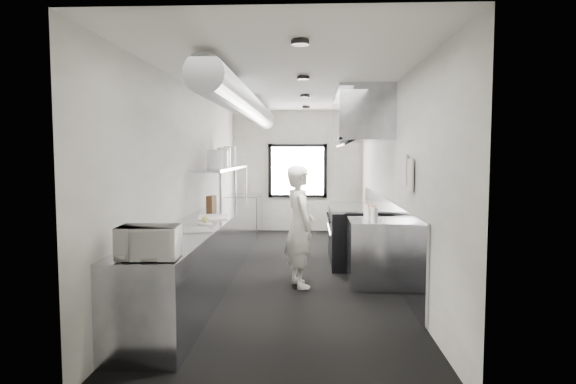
# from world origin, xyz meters

# --- Properties ---
(floor) EXTENTS (3.00, 8.00, 0.01)m
(floor) POSITION_xyz_m (0.00, 0.00, 0.00)
(floor) COLOR black
(floor) RESTS_ON ground
(ceiling) EXTENTS (3.00, 8.00, 0.01)m
(ceiling) POSITION_xyz_m (0.00, 0.00, 2.80)
(ceiling) COLOR silver
(ceiling) RESTS_ON wall_back
(wall_back) EXTENTS (3.00, 0.02, 2.80)m
(wall_back) POSITION_xyz_m (0.00, 4.00, 1.40)
(wall_back) COLOR silver
(wall_back) RESTS_ON floor
(wall_front) EXTENTS (3.00, 0.02, 2.80)m
(wall_front) POSITION_xyz_m (0.00, -4.00, 1.40)
(wall_front) COLOR silver
(wall_front) RESTS_ON floor
(wall_left) EXTENTS (0.02, 8.00, 2.80)m
(wall_left) POSITION_xyz_m (-1.50, 0.00, 1.40)
(wall_left) COLOR silver
(wall_left) RESTS_ON floor
(wall_right) EXTENTS (0.02, 8.00, 2.80)m
(wall_right) POSITION_xyz_m (1.50, 0.00, 1.40)
(wall_right) COLOR silver
(wall_right) RESTS_ON floor
(wall_cladding) EXTENTS (0.03, 5.50, 1.10)m
(wall_cladding) POSITION_xyz_m (1.48, 0.30, 0.55)
(wall_cladding) COLOR #9396A0
(wall_cladding) RESTS_ON wall_right
(hvac_duct) EXTENTS (0.40, 6.40, 0.40)m
(hvac_duct) POSITION_xyz_m (-0.70, 0.40, 2.55)
(hvac_duct) COLOR gray
(hvac_duct) RESTS_ON ceiling
(service_window) EXTENTS (1.36, 0.05, 1.25)m
(service_window) POSITION_xyz_m (0.00, 3.96, 1.40)
(service_window) COLOR white
(service_window) RESTS_ON wall_back
(exhaust_hood) EXTENTS (0.81, 2.20, 0.88)m
(exhaust_hood) POSITION_xyz_m (1.10, 0.70, 2.39)
(exhaust_hood) COLOR #9396A0
(exhaust_hood) RESTS_ON ceiling
(prep_counter) EXTENTS (0.70, 6.00, 0.90)m
(prep_counter) POSITION_xyz_m (-1.15, -0.50, 0.45)
(prep_counter) COLOR #9396A0
(prep_counter) RESTS_ON floor
(pass_shelf) EXTENTS (0.45, 3.00, 0.68)m
(pass_shelf) POSITION_xyz_m (-1.19, 1.00, 1.54)
(pass_shelf) COLOR #9396A0
(pass_shelf) RESTS_ON prep_counter
(range) EXTENTS (0.88, 1.60, 0.94)m
(range) POSITION_xyz_m (1.04, 0.70, 0.47)
(range) COLOR black
(range) RESTS_ON floor
(bottle_station) EXTENTS (0.65, 0.80, 0.90)m
(bottle_station) POSITION_xyz_m (1.15, -0.70, 0.45)
(bottle_station) COLOR #9396A0
(bottle_station) RESTS_ON floor
(far_work_table) EXTENTS (0.70, 1.20, 0.90)m
(far_work_table) POSITION_xyz_m (-1.15, 3.20, 0.45)
(far_work_table) COLOR #9396A0
(far_work_table) RESTS_ON floor
(notice_sheet_a) EXTENTS (0.02, 0.28, 0.38)m
(notice_sheet_a) POSITION_xyz_m (1.47, -1.20, 1.60)
(notice_sheet_a) COLOR silver
(notice_sheet_a) RESTS_ON wall_right
(notice_sheet_b) EXTENTS (0.02, 0.28, 0.38)m
(notice_sheet_b) POSITION_xyz_m (1.47, -1.55, 1.55)
(notice_sheet_b) COLOR silver
(notice_sheet_b) RESTS_ON wall_right
(line_cook) EXTENTS (0.57, 0.70, 1.65)m
(line_cook) POSITION_xyz_m (0.15, -0.80, 0.82)
(line_cook) COLOR white
(line_cook) RESTS_ON floor
(microwave) EXTENTS (0.50, 0.39, 0.28)m
(microwave) POSITION_xyz_m (-1.09, -3.26, 1.04)
(microwave) COLOR white
(microwave) RESTS_ON prep_counter
(deli_tub_a) EXTENTS (0.18, 0.18, 0.11)m
(deli_tub_a) POSITION_xyz_m (-1.29, -2.46, 0.96)
(deli_tub_a) COLOR #B8C6B7
(deli_tub_a) RESTS_ON prep_counter
(deli_tub_b) EXTENTS (0.15, 0.15, 0.10)m
(deli_tub_b) POSITION_xyz_m (-1.27, -2.51, 0.95)
(deli_tub_b) COLOR #B8C6B7
(deli_tub_b) RESTS_ON prep_counter
(newspaper) EXTENTS (0.46, 0.51, 0.01)m
(newspaper) POSITION_xyz_m (-1.05, -1.71, 0.91)
(newspaper) COLOR beige
(newspaper) RESTS_ON prep_counter
(small_plate) EXTENTS (0.20, 0.20, 0.02)m
(small_plate) POSITION_xyz_m (-1.06, -1.18, 0.91)
(small_plate) COLOR white
(small_plate) RESTS_ON prep_counter
(pastry) EXTENTS (0.09, 0.09, 0.09)m
(pastry) POSITION_xyz_m (-1.06, -1.18, 0.96)
(pastry) COLOR #D4C66F
(pastry) RESTS_ON small_plate
(cutting_board) EXTENTS (0.51, 0.61, 0.02)m
(cutting_board) POSITION_xyz_m (-1.08, -0.56, 0.91)
(cutting_board) COLOR white
(cutting_board) RESTS_ON prep_counter
(knife_block) EXTENTS (0.13, 0.23, 0.23)m
(knife_block) POSITION_xyz_m (-1.27, 0.31, 1.02)
(knife_block) COLOR brown
(knife_block) RESTS_ON prep_counter
(plate_stack_a) EXTENTS (0.32, 0.32, 0.29)m
(plate_stack_a) POSITION_xyz_m (-1.20, 0.29, 1.72)
(plate_stack_a) COLOR white
(plate_stack_a) RESTS_ON pass_shelf
(plate_stack_b) EXTENTS (0.24, 0.24, 0.28)m
(plate_stack_b) POSITION_xyz_m (-1.17, 0.68, 1.71)
(plate_stack_b) COLOR white
(plate_stack_b) RESTS_ON pass_shelf
(plate_stack_c) EXTENTS (0.24, 0.24, 0.34)m
(plate_stack_c) POSITION_xyz_m (-1.23, 1.21, 1.74)
(plate_stack_c) COLOR white
(plate_stack_c) RESTS_ON pass_shelf
(plate_stack_d) EXTENTS (0.31, 0.31, 0.37)m
(plate_stack_d) POSITION_xyz_m (-1.22, 1.84, 1.75)
(plate_stack_d) COLOR white
(plate_stack_d) RESTS_ON pass_shelf
(squeeze_bottle_a) EXTENTS (0.08, 0.08, 0.20)m
(squeeze_bottle_a) POSITION_xyz_m (1.13, -1.04, 1.00)
(squeeze_bottle_a) COLOR white
(squeeze_bottle_a) RESTS_ON bottle_station
(squeeze_bottle_b) EXTENTS (0.08, 0.08, 0.19)m
(squeeze_bottle_b) POSITION_xyz_m (1.12, -0.90, 1.00)
(squeeze_bottle_b) COLOR white
(squeeze_bottle_b) RESTS_ON bottle_station
(squeeze_bottle_c) EXTENTS (0.08, 0.08, 0.18)m
(squeeze_bottle_c) POSITION_xyz_m (1.09, -0.72, 0.99)
(squeeze_bottle_c) COLOR white
(squeeze_bottle_c) RESTS_ON bottle_station
(squeeze_bottle_d) EXTENTS (0.07, 0.07, 0.20)m
(squeeze_bottle_d) POSITION_xyz_m (1.09, -0.50, 1.00)
(squeeze_bottle_d) COLOR white
(squeeze_bottle_d) RESTS_ON bottle_station
(squeeze_bottle_e) EXTENTS (0.07, 0.07, 0.18)m
(squeeze_bottle_e) POSITION_xyz_m (1.09, -0.37, 0.99)
(squeeze_bottle_e) COLOR white
(squeeze_bottle_e) RESTS_ON bottle_station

